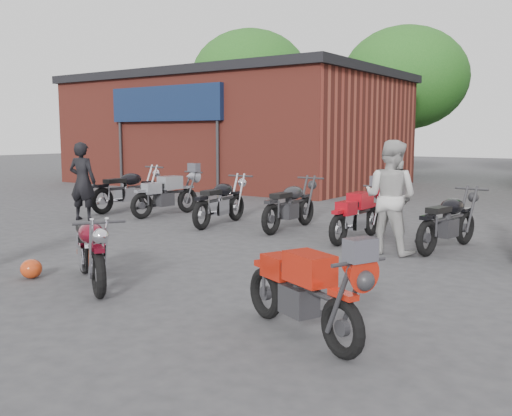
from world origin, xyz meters
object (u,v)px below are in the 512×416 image
Objects in this scene: person_dark at (83,181)px; row_bike_4 at (357,212)px; person_light at (390,197)px; helmet at (31,269)px; row_bike_3 at (290,202)px; row_bike_5 at (449,218)px; row_bike_2 at (221,199)px; vintage_motorcycle at (90,245)px; sportbike at (303,286)px; row_bike_0 at (127,187)px; row_bike_1 at (167,192)px.

row_bike_4 is at bearing 173.21° from person_dark.
person_dark is 7.15m from person_light.
row_bike_4 reaches higher than helmet.
row_bike_5 is at bearing -96.07° from row_bike_3.
helmet is 0.16× the size of row_bike_4.
row_bike_4 is (6.20, 1.27, -0.36)m from person_dark.
vintage_motorcycle is at bearing -167.60° from row_bike_2.
person_dark is at bearing 179.41° from sportbike.
person_dark reaches higher than row_bike_2.
row_bike_4 is (-0.93, 0.75, -0.40)m from person_light.
person_light reaches higher than person_dark.
row_bike_5 is (3.11, 4.99, 0.02)m from vintage_motorcycle.
row_bike_4 is (6.59, -0.41, -0.08)m from row_bike_0.
row_bike_1 is at bearing 116.26° from helmet.
sportbike is 0.95× the size of person_light.
row_bike_3 is (-0.17, 5.22, 0.03)m from vintage_motorcycle.
row_bike_4 is 0.95× the size of row_bike_5.
row_bike_5 reaches higher than helmet.
person_light is 0.95× the size of row_bike_2.
row_bike_0 reaches higher than row_bike_3.
sportbike is 8.79m from person_dark.
helmet is 5.44m from person_dark.
vintage_motorcycle is 5.99m from person_dark.
person_dark is at bearing 134.20° from helmet.
sportbike is 6.30m from row_bike_3.
helmet is at bearing 56.60° from person_light.
sportbike is 5.30m from row_bike_4.
helmet is 0.14× the size of row_bike_0.
person_light reaches higher than row_bike_4.
row_bike_1 is (-6.09, 1.11, -0.36)m from person_light.
sportbike is at bearing -142.35° from row_bike_2.
row_bike_0 reaches higher than helmet.
row_bike_0 is (-7.52, 1.16, -0.32)m from person_light.
row_bike_4 is 1.65m from row_bike_5.
row_bike_3 is 3.29m from row_bike_5.
vintage_motorcycle is 5.88m from row_bike_5.
row_bike_3 is (4.95, -0.11, -0.04)m from row_bike_0.
row_bike_2 reaches higher than vintage_motorcycle.
row_bike_4 is at bearing -87.95° from row_bike_1.
row_bike_5 is (3.28, -0.24, -0.01)m from row_bike_3.
row_bike_1 reaches higher than row_bike_4.
person_light is 4.21m from row_bike_2.
helmet is at bearing 115.80° from person_dark.
person_dark is 0.91× the size of row_bike_1.
row_bike_3 is 1.08× the size of row_bike_4.
row_bike_1 is 1.07× the size of row_bike_4.
row_bike_5 is (-0.10, 5.07, 0.04)m from sportbike.
helmet is at bearing -136.08° from vintage_motorcycle.
row_bike_1 is at bearing 71.92° from row_bike_2.
row_bike_5 is (0.72, 0.82, -0.38)m from person_light.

